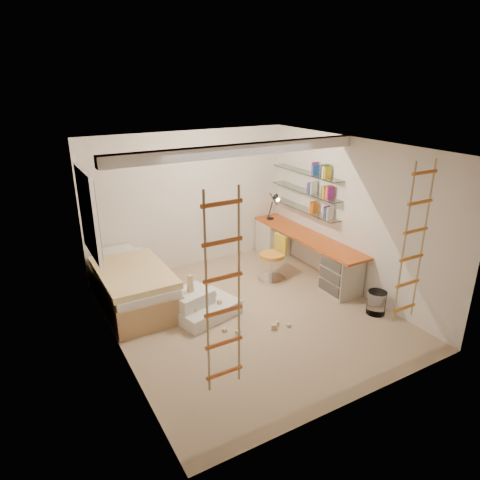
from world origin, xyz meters
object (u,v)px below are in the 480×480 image
desk (304,252)px  play_platform (200,306)px  bed (132,286)px  swivel_chair (273,264)px

desk → play_platform: bearing=-168.1°
desk → bed: desk is taller
bed → play_platform: bed is taller
swivel_chair → desk: bearing=2.0°
desk → play_platform: 2.46m
bed → swivel_chair: size_ratio=2.33×
desk → swivel_chair: 0.73m
desk → swivel_chair: swivel_chair is taller
swivel_chair → bed: bearing=171.0°
desk → bed: size_ratio=1.40×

